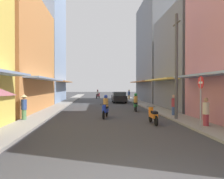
{
  "coord_description": "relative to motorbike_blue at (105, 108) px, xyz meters",
  "views": [
    {
      "loc": [
        -0.83,
        -4.74,
        2.18
      ],
      "look_at": [
        0.79,
        19.34,
        1.83
      ],
      "focal_mm": 37.0,
      "sensor_mm": 36.0,
      "label": 1
    }
  ],
  "objects": [
    {
      "name": "ground_plane",
      "position": [
        0.23,
        12.23,
        -0.7
      ],
      "size": [
        120.26,
        120.26,
        0.0
      ],
      "primitive_type": "plane",
      "color": "#38383A"
    },
    {
      "name": "sidewalk_left",
      "position": [
        -4.54,
        12.23,
        -0.64
      ],
      "size": [
        1.66,
        62.66,
        0.12
      ],
      "primitive_type": "cube",
      "color": "gray",
      "rests_on": "ground"
    },
    {
      "name": "sidewalk_right",
      "position": [
        4.99,
        12.23,
        -0.64
      ],
      "size": [
        1.66,
        62.66,
        0.12
      ],
      "primitive_type": "cube",
      "color": "gray",
      "rests_on": "ground"
    },
    {
      "name": "building_left_mid",
      "position": [
        -8.36,
        4.69,
        4.15
      ],
      "size": [
        7.05,
        11.84,
        9.71
      ],
      "color": "#D88C4C",
      "rests_on": "ground"
    },
    {
      "name": "building_left_far",
      "position": [
        -8.37,
        15.84,
        7.87
      ],
      "size": [
        7.05,
        9.83,
        17.17
      ],
      "color": "#8CA5CC",
      "rests_on": "ground"
    },
    {
      "name": "building_right_mid",
      "position": [
        8.81,
        5.42,
        3.83
      ],
      "size": [
        7.05,
        8.73,
        9.07
      ],
      "color": "slate",
      "rests_on": "ground"
    },
    {
      "name": "building_right_far",
      "position": [
        8.82,
        15.84,
        6.28
      ],
      "size": [
        7.05,
        10.9,
        13.98
      ],
      "color": "slate",
      "rests_on": "ground"
    },
    {
      "name": "motorbike_blue",
      "position": [
        0.0,
        0.0,
        0.0
      ],
      "size": [
        0.63,
        1.79,
        1.58
      ],
      "color": "black",
      "rests_on": "ground"
    },
    {
      "name": "motorbike_green",
      "position": [
        2.78,
        4.0,
        0.0
      ],
      "size": [
        0.55,
        1.81,
        1.58
      ],
      "color": "black",
      "rests_on": "ground"
    },
    {
      "name": "motorbike_white",
      "position": [
        3.08,
        26.86,
        -0.2
      ],
      "size": [
        0.66,
        1.78,
        0.96
      ],
      "color": "black",
      "rests_on": "ground"
    },
    {
      "name": "motorbike_maroon",
      "position": [
        -0.35,
        25.67,
        0.0
      ],
      "size": [
        0.78,
        1.73,
        1.58
      ],
      "color": "black",
      "rests_on": "ground"
    },
    {
      "name": "motorbike_orange",
      "position": [
        2.64,
        -2.76,
        -0.2
      ],
      "size": [
        0.55,
        1.81,
        0.96
      ],
      "color": "black",
      "rests_on": "ground"
    },
    {
      "name": "parked_car",
      "position": [
        2.35,
        14.39,
        0.04
      ],
      "size": [
        1.78,
        4.11,
        1.45
      ],
      "color": "black",
      "rests_on": "ground"
    },
    {
      "name": "pedestrian_far",
      "position": [
        5.08,
        -4.24,
        0.08
      ],
      "size": [
        0.34,
        0.34,
        1.58
      ],
      "color": "#99333F",
      "rests_on": "ground"
    },
    {
      "name": "pedestrian_midway",
      "position": [
        4.86,
        0.13,
        0.08
      ],
      "size": [
        0.34,
        0.34,
        1.57
      ],
      "color": "#334C8C",
      "rests_on": "ground"
    },
    {
      "name": "pedestrian_crossing",
      "position": [
        -5.06,
        -1.36,
        0.25
      ],
      "size": [
        0.44,
        0.44,
        1.68
      ],
      "color": "#598C59",
      "rests_on": "ground"
    },
    {
      "name": "pedestrian_foreground",
      "position": [
        4.59,
        20.8,
        0.23
      ],
      "size": [
        0.44,
        0.44,
        1.66
      ],
      "color": "#BF8C3F",
      "rests_on": "ground"
    },
    {
      "name": "utility_pole",
      "position": [
        4.41,
        -1.65,
        2.73
      ],
      "size": [
        0.2,
        1.2,
        6.71
      ],
      "color": "#4C4C4F",
      "rests_on": "ground"
    },
    {
      "name": "street_sign_no_entry",
      "position": [
        4.31,
        -5.26,
        1.01
      ],
      "size": [
        0.07,
        0.6,
        2.65
      ],
      "color": "gray",
      "rests_on": "ground"
    }
  ]
}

